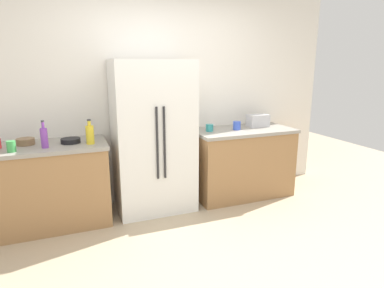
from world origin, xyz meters
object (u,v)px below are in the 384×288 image
Objects in this scene: refrigerator at (153,137)px; toaster at (258,121)px; bottle_b at (44,137)px; cup_c at (11,146)px; cup_d at (210,128)px; bowl_b at (71,141)px; bowl_a at (25,142)px; cup_a at (237,126)px; bottle_a at (90,134)px.

refrigerator is 1.45m from toaster.
bottle_b is 0.30m from cup_c.
bowl_b is at bearing -178.93° from cup_d.
bowl_a is at bearing 70.89° from cup_c.
refrigerator is at bearing 0.93° from bowl_b.
cup_c is at bearing -174.75° from toaster.
refrigerator is 18.82× the size of cup_d.
toaster is 1.38× the size of bowl_b.
bowl_a is at bearing 168.18° from bowl_b.
refrigerator is at bearing 7.79° from cup_c.
cup_a is 1.98m from bowl_b.
refrigerator reaches higher than bottle_a.
cup_a reaches higher than bowl_b.
cup_c is (-1.42, -0.19, 0.07)m from refrigerator.
cup_c reaches higher than cup_d.
toaster is 2.15m from bottle_a.
toaster is at bearing 5.25° from cup_c.
cup_a is 0.60× the size of bowl_a.
bottle_a is at bearing -174.65° from toaster.
bottle_a is at bearing -31.66° from bowl_b.
cup_a is at bearing 0.02° from bowl_b.
bottle_b reaches higher than bowl_a.
bottle_a is 0.66m from bowl_a.
bottle_b is (-1.13, -0.14, 0.12)m from refrigerator.
toaster reaches higher than cup_c.
cup_c is 0.56m from bowl_b.
cup_a is at bearing -2.14° from bowl_a.
bowl_a is (0.09, 0.27, -0.02)m from cup_c.
refrigerator is 6.33× the size of toaster.
cup_d is 2.05m from bowl_a.
bowl_b is at bearing -11.82° from bowl_a.
bowl_b is at bearing 148.34° from bottle_a.
refrigerator is 0.90m from bowl_b.
bottle_b is 2.60× the size of cup_c.
bottle_a reaches higher than cup_a.
bottle_b reaches higher than bottle_a.
cup_a is at bearing -4.63° from cup_d.
bottle_b is 0.28m from bowl_b.
toaster is 2.60× the size of cup_c.
cup_c is 0.60× the size of bowl_a.
toaster is 0.73m from cup_d.
bottle_a is at bearing -174.05° from cup_d.
refrigerator is at bearing 179.26° from cup_a.
refrigerator is at bearing -178.76° from cup_d.
bottle_a is at bearing -176.20° from cup_a.
toaster is 2.87m from cup_c.
toaster is 1.55× the size of bowl_a.
refrigerator is 0.72m from bottle_a.
toaster is at bearing 4.18° from cup_d.
bottle_b is 1.55× the size of bowl_a.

